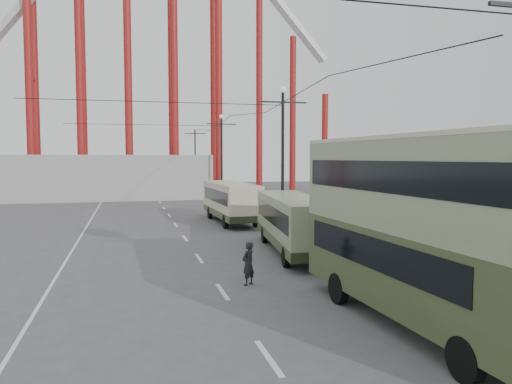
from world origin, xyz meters
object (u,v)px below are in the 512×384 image
object	(u,v)px
single_decker_cream	(231,200)
pedestrian	(248,264)
single_decker_green	(293,221)
double_decker_bus	(422,221)

from	to	relation	value
single_decker_cream	pedestrian	xyz separation A→B (m)	(-2.92, -17.70, -0.81)
single_decker_green	single_decker_cream	bearing A→B (deg)	100.32
single_decker_green	single_decker_cream	distance (m)	12.05
pedestrian	double_decker_bus	bearing A→B (deg)	82.82
single_decker_green	single_decker_cream	xyz separation A→B (m)	(-0.75, 12.03, 0.05)
single_decker_cream	single_decker_green	bearing A→B (deg)	-88.17
single_decker_green	pedestrian	distance (m)	6.79
single_decker_cream	pedestrian	distance (m)	17.95
single_decker_cream	pedestrian	size ratio (longest dim) A/B	5.75
pedestrian	single_decker_cream	bearing A→B (deg)	-138.36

